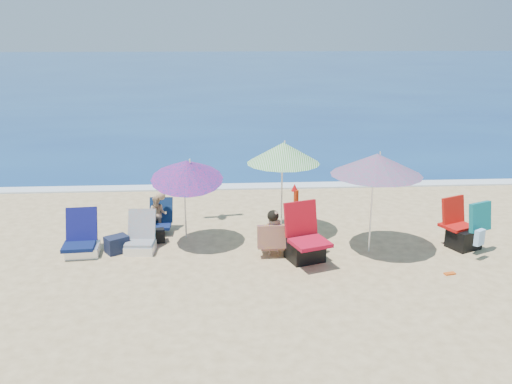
{
  "coord_description": "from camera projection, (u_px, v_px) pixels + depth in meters",
  "views": [
    {
      "loc": [
        -0.89,
        -8.64,
        4.0
      ],
      "look_at": [
        -0.3,
        1.0,
        1.1
      ],
      "focal_mm": 38.76,
      "sensor_mm": 36.0,
      "label": 1
    }
  ],
  "objects": [
    {
      "name": "umbrella_striped",
      "position": [
        283.0,
        153.0,
        10.65
      ],
      "size": [
        1.67,
        1.67,
        1.9
      ],
      "color": "white",
      "rests_on": "ground"
    },
    {
      "name": "orange_item",
      "position": [
        450.0,
        274.0,
        9.29
      ],
      "size": [
        0.21,
        0.13,
        0.03
      ],
      "color": "#D95516",
      "rests_on": "ground"
    },
    {
      "name": "sea",
      "position": [
        231.0,
        71.0,
        52.49
      ],
      "size": [
        120.0,
        80.0,
        0.12
      ],
      "color": "navy",
      "rests_on": "ground"
    },
    {
      "name": "camp_chair_right",
      "position": [
        465.0,
        231.0,
        10.28
      ],
      "size": [
        0.83,
        1.09,
        0.97
      ],
      "color": "#B9110D",
      "rests_on": "ground"
    },
    {
      "name": "umbrella_blue",
      "position": [
        187.0,
        170.0,
        10.06
      ],
      "size": [
        1.44,
        1.49,
        1.82
      ],
      "color": "white",
      "rests_on": "ground"
    },
    {
      "name": "chair_rainbow",
      "position": [
        141.0,
        241.0,
        10.21
      ],
      "size": [
        0.55,
        0.68,
        0.73
      ],
      "color": "#C46745",
      "rests_on": "ground"
    },
    {
      "name": "umbrella_turquoise",
      "position": [
        377.0,
        164.0,
        9.8
      ],
      "size": [
        2.04,
        2.04,
        1.88
      ],
      "color": "white",
      "rests_on": "ground"
    },
    {
      "name": "ground",
      "position": [
        277.0,
        270.0,
        9.46
      ],
      "size": [
        120.0,
        120.0,
        0.0
      ],
      "color": "#D8BC84",
      "rests_on": "ground"
    },
    {
      "name": "bag_navy_a",
      "position": [
        117.0,
        244.0,
        10.16
      ],
      "size": [
        0.49,
        0.46,
        0.31
      ],
      "color": "#171D33",
      "rests_on": "ground"
    },
    {
      "name": "person_center",
      "position": [
        274.0,
        234.0,
        9.94
      ],
      "size": [
        0.59,
        0.49,
        0.86
      ],
      "color": "tan",
      "rests_on": "ground"
    },
    {
      "name": "furled_umbrella",
      "position": [
        295.0,
        212.0,
        10.29
      ],
      "size": [
        0.14,
        0.14,
        1.23
      ],
      "color": "red",
      "rests_on": "ground"
    },
    {
      "name": "chair_navy",
      "position": [
        82.0,
        243.0,
        10.08
      ],
      "size": [
        0.65,
        0.78,
        0.8
      ],
      "color": "#0C1744",
      "rests_on": "ground"
    },
    {
      "name": "bag_tan",
      "position": [
        297.0,
        245.0,
        10.22
      ],
      "size": [
        0.3,
        0.22,
        0.25
      ],
      "color": "tan",
      "rests_on": "ground"
    },
    {
      "name": "foam",
      "position": [
        258.0,
        186.0,
        14.33
      ],
      "size": [
        120.0,
        0.5,
        0.04
      ],
      "color": "white",
      "rests_on": "ground"
    },
    {
      "name": "person_left",
      "position": [
        159.0,
        214.0,
        11.09
      ],
      "size": [
        0.5,
        0.61,
        0.85
      ],
      "color": "tan",
      "rests_on": "ground"
    },
    {
      "name": "camp_chair_left",
      "position": [
        305.0,
        244.0,
        9.75
      ],
      "size": [
        0.81,
        1.04,
        1.07
      ],
      "color": "#AE0C26",
      "rests_on": "ground"
    },
    {
      "name": "bag_black_a",
      "position": [
        156.0,
        236.0,
        10.65
      ],
      "size": [
        0.38,
        0.31,
        0.25
      ],
      "color": "black",
      "rests_on": "ground"
    }
  ]
}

